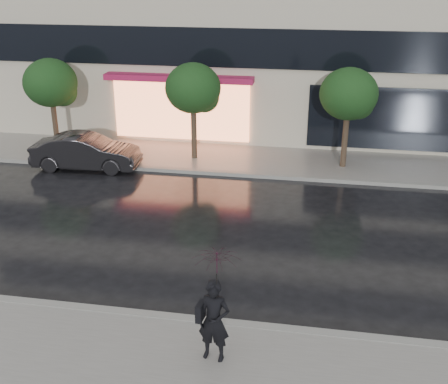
# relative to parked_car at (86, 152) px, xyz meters

# --- Properties ---
(ground) EXTENTS (120.00, 120.00, 0.00)m
(ground) POSITION_rel_parked_car_xyz_m (6.96, -8.30, -0.69)
(ground) COLOR black
(ground) RESTS_ON ground
(sidewalk_far) EXTENTS (60.00, 3.50, 0.12)m
(sidewalk_far) POSITION_rel_parked_car_xyz_m (6.96, 1.95, -0.63)
(sidewalk_far) COLOR slate
(sidewalk_far) RESTS_ON ground
(curb_near) EXTENTS (60.00, 0.25, 0.14)m
(curb_near) POSITION_rel_parked_car_xyz_m (6.96, -9.30, -0.62)
(curb_near) COLOR gray
(curb_near) RESTS_ON ground
(curb_far) EXTENTS (60.00, 0.25, 0.14)m
(curb_far) POSITION_rel_parked_car_xyz_m (6.96, 0.20, -0.62)
(curb_far) COLOR gray
(curb_far) RESTS_ON ground
(tree_far_west) EXTENTS (2.20, 2.20, 3.99)m
(tree_far_west) POSITION_rel_parked_car_xyz_m (-1.98, 1.73, 2.23)
(tree_far_west) COLOR #33261C
(tree_far_west) RESTS_ON ground
(tree_mid_west) EXTENTS (2.20, 2.20, 3.99)m
(tree_mid_west) POSITION_rel_parked_car_xyz_m (4.02, 1.73, 2.23)
(tree_mid_west) COLOR #33261C
(tree_mid_west) RESTS_ON ground
(tree_mid_east) EXTENTS (2.20, 2.20, 3.99)m
(tree_mid_east) POSITION_rel_parked_car_xyz_m (10.02, 1.73, 2.23)
(tree_mid_east) COLOR #33261C
(tree_mid_east) RESTS_ON ground
(parked_car) EXTENTS (4.26, 1.69, 1.38)m
(parked_car) POSITION_rel_parked_car_xyz_m (0.00, 0.00, 0.00)
(parked_car) COLOR black
(parked_car) RESTS_ON ground
(pedestrian_with_umbrella) EXTENTS (1.04, 1.06, 2.46)m
(pedestrian_with_umbrella) POSITION_rel_parked_car_xyz_m (7.18, -10.53, 1.01)
(pedestrian_with_umbrella) COLOR black
(pedestrian_with_umbrella) RESTS_ON sidewalk_near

